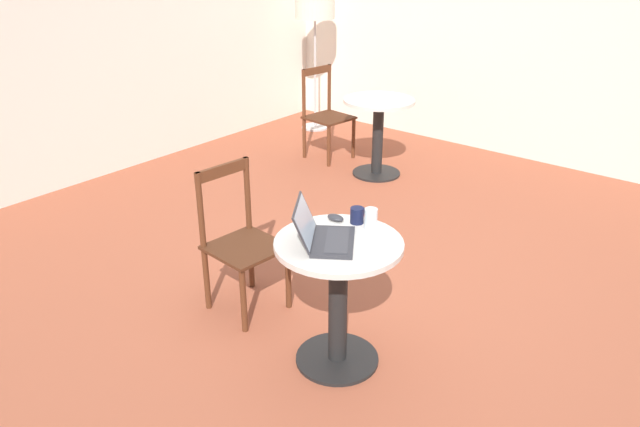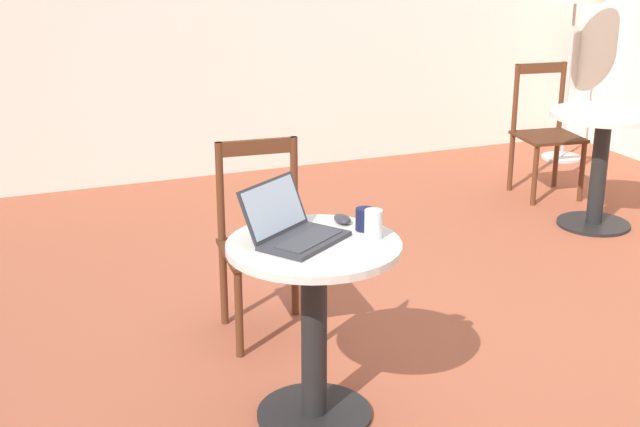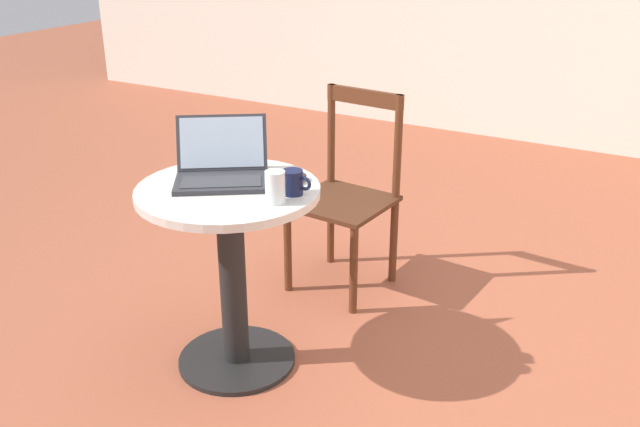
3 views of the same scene
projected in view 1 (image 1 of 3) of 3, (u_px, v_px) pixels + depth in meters
ground_plane at (365, 299)px, 3.97m from camera, size 16.00×16.00×0.00m
wall_back at (58, 32)px, 5.26m from camera, size 9.40×0.06×2.70m
wall_side at (575, 24)px, 5.68m from camera, size 0.06×9.40×2.70m
cafe_table_near at (338, 283)px, 3.22m from camera, size 0.66×0.66×0.73m
cafe_table_mid at (378, 124)px, 5.77m from camera, size 0.66×0.66×0.73m
chair_near_back at (241, 242)px, 3.74m from camera, size 0.44×0.44×0.90m
chair_mid_back at (326, 115)px, 6.25m from camera, size 0.45×0.45×0.90m
floor_lamp at (315, 12)px, 6.80m from camera, size 0.43×0.43×1.50m
laptop at (324, 235)px, 3.08m from camera, size 0.43×0.42×0.21m
mouse at (335, 218)px, 3.33m from camera, size 0.06×0.10×0.03m
mug at (357, 215)px, 3.30m from camera, size 0.11×0.07×0.09m
drinking_glass at (371, 219)px, 3.23m from camera, size 0.07×0.07×0.11m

